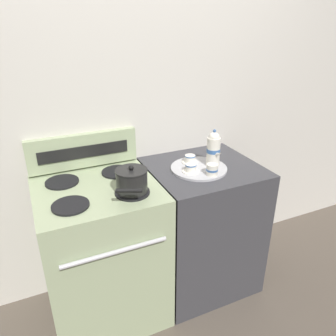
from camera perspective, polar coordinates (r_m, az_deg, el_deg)
The scene contains 11 objects.
ground_plane at distance 2.50m, azimuth -2.06°, elevation -20.61°, with size 6.00×6.00×0.00m, color brown.
wall_back at distance 2.19m, azimuth -5.98°, elevation 6.49°, with size 6.00×0.05×2.20m.
stove at distance 2.12m, azimuth -11.25°, elevation -14.31°, with size 0.68×0.66×0.93m.
control_panel at distance 2.09m, azimuth -14.53°, elevation 2.96°, with size 0.67×0.05×0.21m.
side_counter at distance 2.33m, azimuth 5.78°, elevation -10.03°, with size 0.69×0.63×0.92m.
saucepan at distance 1.75m, azimuth -6.34°, elevation -2.22°, with size 0.21×0.26×0.15m.
serving_tray at distance 2.06m, azimuth 5.38°, elevation -0.05°, with size 0.35×0.35×0.01m.
teapot at distance 2.05m, azimuth 7.94°, elevation 3.31°, with size 0.09×0.14×0.24m.
teacup_left at distance 1.98m, azimuth 4.00°, elevation -0.01°, with size 0.10×0.10×0.05m.
teacup_right at distance 2.11m, azimuth 3.86°, elevation 1.57°, with size 0.10×0.10×0.05m.
creamer_jug at distance 1.95m, azimuth 7.68°, elevation -0.26°, with size 0.07×0.07×0.07m.
Camera 1 is at (-0.65, -1.63, 1.78)m, focal length 35.00 mm.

